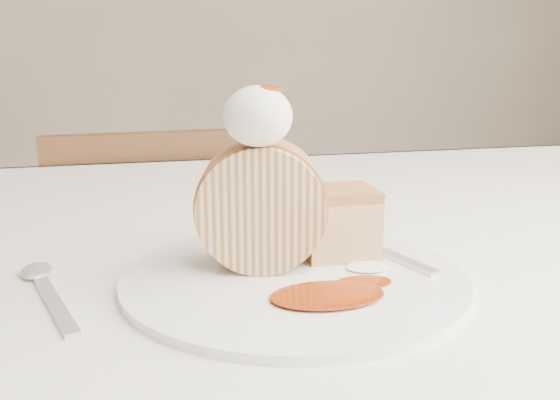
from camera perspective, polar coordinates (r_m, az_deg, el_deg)
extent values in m
cube|color=white|center=(0.72, 1.76, -3.76)|extent=(1.40, 0.90, 0.04)
cube|color=white|center=(1.17, -4.07, -2.99)|extent=(1.40, 0.01, 0.28)
cylinder|color=brown|center=(1.43, 22.57, -11.75)|extent=(0.06, 0.06, 0.71)
cube|color=brown|center=(1.42, -11.70, -9.80)|extent=(0.40, 0.40, 0.04)
cube|color=brown|center=(1.18, -11.41, -3.44)|extent=(0.38, 0.06, 0.39)
cylinder|color=brown|center=(1.67, -6.23, -13.52)|extent=(0.03, 0.03, 0.37)
cylinder|color=brown|center=(1.65, -17.69, -14.48)|extent=(0.03, 0.03, 0.37)
cylinder|color=white|center=(0.54, 1.30, -7.14)|extent=(0.31, 0.31, 0.01)
cylinder|color=beige|center=(0.54, -1.74, -0.51)|extent=(0.12, 0.08, 0.11)
cube|color=#B57944|center=(0.58, 5.40, -2.41)|extent=(0.07, 0.06, 0.05)
ellipsoid|color=white|center=(0.51, -2.04, 7.65)|extent=(0.06, 0.06, 0.05)
ellipsoid|color=maroon|center=(0.51, -1.26, 10.81)|extent=(0.03, 0.02, 0.01)
cube|color=silver|center=(0.59, 9.85, -4.86)|extent=(0.07, 0.17, 0.00)
cube|color=silver|center=(0.52, -19.87, -8.97)|extent=(0.07, 0.15, 0.00)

